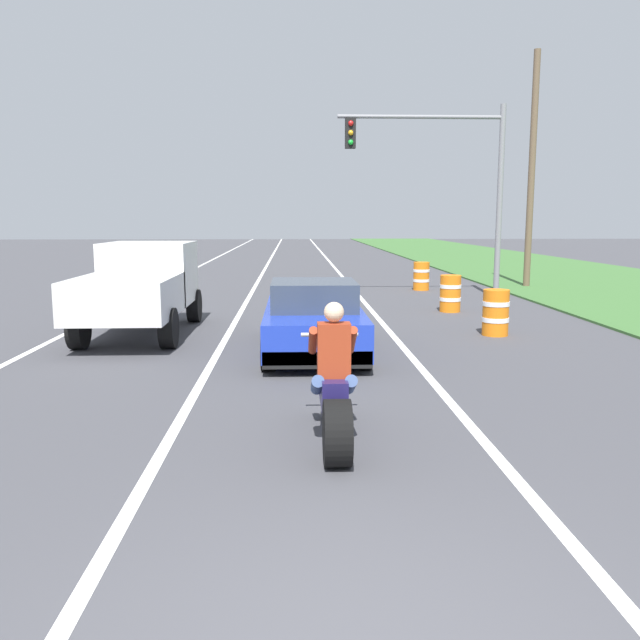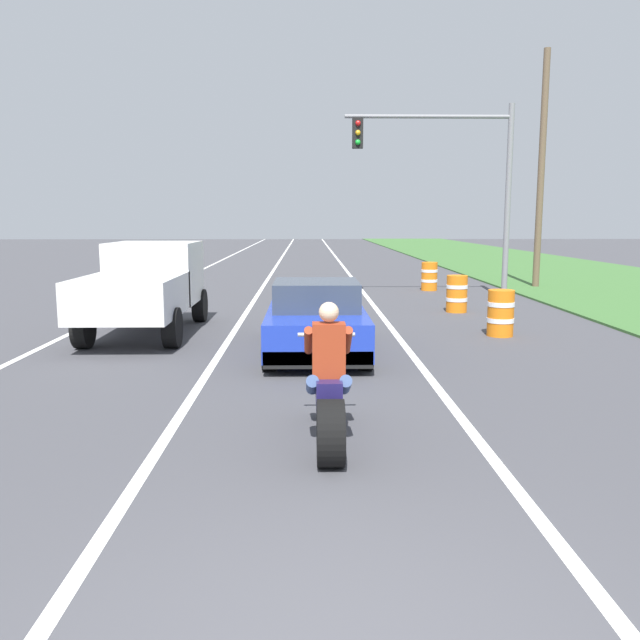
# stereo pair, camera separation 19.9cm
# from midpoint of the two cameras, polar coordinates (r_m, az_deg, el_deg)

# --- Properties ---
(lane_stripe_left_solid) EXTENTS (0.14, 120.00, 0.01)m
(lane_stripe_left_solid) POSITION_cam_midpoint_polar(r_m,az_deg,el_deg) (23.94, -13.59, 2.56)
(lane_stripe_left_solid) COLOR white
(lane_stripe_left_solid) RESTS_ON ground
(lane_stripe_right_solid) EXTENTS (0.14, 120.00, 0.01)m
(lane_stripe_right_solid) POSITION_cam_midpoint_polar(r_m,az_deg,el_deg) (23.47, 3.87, 2.66)
(lane_stripe_right_solid) COLOR white
(lane_stripe_right_solid) RESTS_ON ground
(lane_stripe_centre_dashed) EXTENTS (0.14, 120.00, 0.01)m
(lane_stripe_centre_dashed) POSITION_cam_midpoint_polar(r_m,az_deg,el_deg) (23.43, -4.95, 2.64)
(lane_stripe_centre_dashed) COLOR white
(lane_stripe_centre_dashed) RESTS_ON ground
(grass_verge_right) EXTENTS (10.00, 120.00, 0.06)m
(grass_verge_right) POSITION_cam_midpoint_polar(r_m,az_deg,el_deg) (26.36, 26.37, 2.50)
(grass_verge_right) COLOR #3D6B33
(grass_verge_right) RESTS_ON ground
(motorcycle_with_rider) EXTENTS (0.70, 2.21, 1.62)m
(motorcycle_with_rider) POSITION_cam_midpoint_polar(r_m,az_deg,el_deg) (7.25, 1.55, -6.49)
(motorcycle_with_rider) COLOR black
(motorcycle_with_rider) RESTS_ON ground
(sports_car_blue) EXTENTS (1.84, 4.30, 1.37)m
(sports_car_blue) POSITION_cam_midpoint_polar(r_m,az_deg,el_deg) (12.35, 0.12, 0.06)
(sports_car_blue) COLOR #1E38B2
(sports_car_blue) RESTS_ON ground
(pickup_truck_left_lane_white) EXTENTS (2.02, 4.80, 1.98)m
(pickup_truck_left_lane_white) POSITION_cam_midpoint_polar(r_m,az_deg,el_deg) (14.76, -14.56, 3.08)
(pickup_truck_left_lane_white) COLOR silver
(pickup_truck_left_lane_white) RESTS_ON ground
(traffic_light_mast_near) EXTENTS (5.20, 0.34, 6.00)m
(traffic_light_mast_near) POSITION_cam_midpoint_polar(r_m,az_deg,el_deg) (21.11, 12.12, 12.77)
(traffic_light_mast_near) COLOR gray
(traffic_light_mast_near) RESTS_ON ground
(utility_pole_roadside) EXTENTS (0.24, 0.24, 8.42)m
(utility_pole_roadside) POSITION_cam_midpoint_polar(r_m,az_deg,el_deg) (25.31, 18.98, 12.20)
(utility_pole_roadside) COLOR brown
(utility_pole_roadside) RESTS_ON ground
(construction_barrel_nearest) EXTENTS (0.58, 0.58, 1.00)m
(construction_barrel_nearest) POSITION_cam_midpoint_polar(r_m,az_deg,el_deg) (14.64, 15.87, 0.60)
(construction_barrel_nearest) COLOR orange
(construction_barrel_nearest) RESTS_ON ground
(construction_barrel_mid) EXTENTS (0.58, 0.58, 1.00)m
(construction_barrel_mid) POSITION_cam_midpoint_polar(r_m,az_deg,el_deg) (18.13, 12.17, 2.27)
(construction_barrel_mid) COLOR orange
(construction_barrel_mid) RESTS_ON ground
(construction_barrel_far) EXTENTS (0.58, 0.58, 1.00)m
(construction_barrel_far) POSITION_cam_midpoint_polar(r_m,az_deg,el_deg) (23.50, 9.77, 3.79)
(construction_barrel_far) COLOR orange
(construction_barrel_far) RESTS_ON ground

